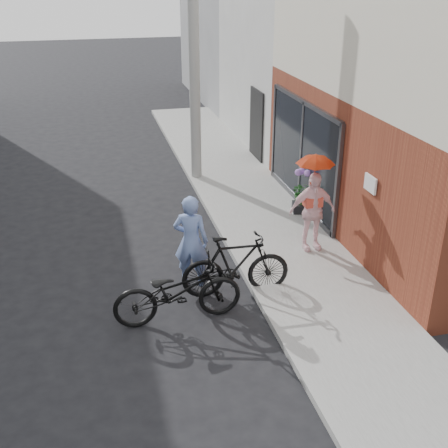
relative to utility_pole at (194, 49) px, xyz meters
name	(u,v)px	position (x,y,z in m)	size (l,w,h in m)	color
ground	(203,298)	(-1.10, -6.00, -3.50)	(80.00, 80.00, 0.00)	black
sidewalk	(278,235)	(1.00, -4.00, -3.44)	(2.20, 24.00, 0.12)	gray
curb	(227,241)	(-0.16, -4.00, -3.44)	(0.12, 24.00, 0.12)	#9E9E99
plaster_building	(361,30)	(6.10, 3.00, 0.00)	(8.00, 6.00, 7.00)	silver
east_building_far	(287,14)	(6.10, 10.00, 0.00)	(8.00, 8.00, 7.00)	gray
utility_pole	(194,49)	(0.00, 0.00, 0.00)	(0.28, 0.28, 7.00)	#9E9E99
officer	(191,241)	(-1.19, -5.44, -2.62)	(0.64, 0.42, 1.76)	#6C84C0
bike_left	(178,291)	(-1.64, -6.56, -2.94)	(0.74, 2.13, 1.12)	black
bike_right	(236,265)	(-0.50, -5.99, -2.92)	(0.55, 1.94, 1.17)	black
kimono_woman	(312,211)	(1.39, -4.83, -2.56)	(0.96, 0.40, 1.63)	#FFD5DB
parasol	(316,157)	(1.39, -4.83, -1.43)	(0.72, 0.72, 0.63)	#D54219
planter	(301,207)	(1.90, -3.02, -3.28)	(0.39, 0.39, 0.21)	black
potted_plant	(302,192)	(1.90, -3.02, -2.90)	(0.49, 0.42, 0.54)	#275E25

